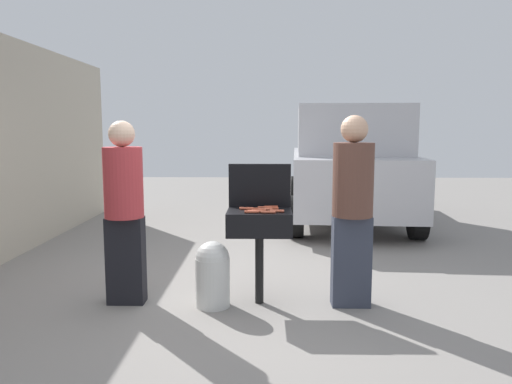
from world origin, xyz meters
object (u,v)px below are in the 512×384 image
hot_dog_9 (259,211)px  hot_dog_8 (253,209)px  parked_minivan (347,164)px  hot_dog_5 (265,209)px  hot_dog_0 (252,212)px  hot_dog_7 (271,207)px  hot_dog_2 (268,212)px  person_right (353,204)px  hot_dog_10 (255,211)px  hot_dog_6 (277,211)px  hot_dog_3 (265,208)px  propane_tank (213,273)px  hot_dog_1 (246,208)px  bbq_grill (259,225)px  hot_dog_4 (272,209)px  person_left (124,206)px

hot_dog_9 → hot_dog_8: bearing=125.7°
parked_minivan → hot_dog_5: bearing=74.7°
hot_dog_0 → hot_dog_7: bearing=57.9°
hot_dog_2 → person_right: person_right is taller
hot_dog_2 → hot_dog_5: (-0.03, 0.15, 0.00)m
hot_dog_5 → hot_dog_10: (-0.10, -0.11, 0.00)m
hot_dog_0 → hot_dog_9: 0.10m
hot_dog_6 → hot_dog_8: size_ratio=1.00×
hot_dog_3 → propane_tank: hot_dog_3 is taller
hot_dog_1 → bbq_grill: bearing=-19.6°
hot_dog_7 → propane_tank: hot_dog_7 is taller
hot_dog_1 → hot_dog_6: same height
hot_dog_5 → person_right: bearing=-2.6°
hot_dog_1 → hot_dog_4: bearing=-0.5°
hot_dog_2 → hot_dog_3: bearing=97.3°
hot_dog_9 → hot_dog_10: bearing=-129.6°
hot_dog_4 → parked_minivan: parked_minivan is taller
hot_dog_5 → hot_dog_2: bearing=-79.9°
hot_dog_10 → person_right: size_ratio=0.07×
hot_dog_4 → hot_dog_9: bearing=-136.6°
hot_dog_0 → hot_dog_2: bearing=-1.9°
hot_dog_8 → parked_minivan: bearing=69.8°
hot_dog_2 → hot_dog_8: 0.22m
hot_dog_3 → hot_dog_10: same height
hot_dog_3 → person_left: (-1.31, -0.12, 0.03)m
hot_dog_0 → propane_tank: bearing=172.4°
hot_dog_9 → hot_dog_6: bearing=-7.7°
hot_dog_7 → propane_tank: 0.83m
hot_dog_10 → hot_dog_7: bearing=58.7°
person_right → parked_minivan: parked_minivan is taller
hot_dog_10 → hot_dog_2: bearing=-17.3°
hot_dog_8 → hot_dog_10: same height
hot_dog_7 → hot_dog_4: bearing=-88.4°
bbq_grill → hot_dog_0: size_ratio=6.84×
propane_tank → person_right: person_right is taller
hot_dog_1 → hot_dog_9: 0.16m
hot_dog_0 → hot_dog_5: bearing=49.0°
bbq_grill → person_left: person_left is taller
hot_dog_9 → bbq_grill: bearing=86.0°
hot_dog_2 → hot_dog_3: (-0.03, 0.25, 0.00)m
person_left → person_right: size_ratio=0.97×
hot_dog_4 → propane_tank: 0.81m
hot_dog_6 → hot_dog_9: same height
hot_dog_10 → propane_tank: bearing=177.7°
propane_tank → person_left: (-0.83, 0.08, 0.61)m
hot_dog_6 → hot_dog_7: size_ratio=1.00×
hot_dog_3 → propane_tank: size_ratio=0.21×
hot_dog_1 → hot_dog_4: (0.24, -0.00, 0.00)m
hot_dog_1 → hot_dog_9: (0.12, -0.11, 0.00)m
bbq_grill → hot_dog_9: 0.17m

